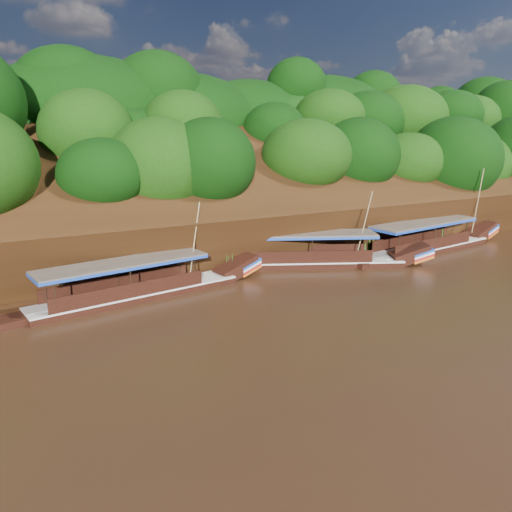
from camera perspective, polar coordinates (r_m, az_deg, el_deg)
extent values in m
plane|color=black|center=(27.76, 15.91, -5.29)|extent=(160.00, 160.00, 0.00)
cube|color=black|center=(39.59, -0.06, 6.22)|extent=(120.00, 16.12, 13.64)
cube|color=black|center=(49.07, -5.63, 3.58)|extent=(120.00, 24.00, 12.00)
ellipsoid|color=#0D410A|center=(36.22, -7.72, 5.34)|extent=(18.00, 8.00, 6.40)
ellipsoid|color=#0D410A|center=(45.49, -4.40, 14.43)|extent=(24.00, 11.00, 8.40)
ellipsoid|color=#0D410A|center=(54.20, 23.88, 7.08)|extent=(18.00, 8.00, 6.00)
ellipsoid|color=#0D410A|center=(66.41, 24.63, 12.80)|extent=(22.00, 10.00, 8.00)
cube|color=black|center=(40.36, 19.09, 0.53)|extent=(12.52, 3.71, 0.87)
cube|color=silver|center=(40.26, 19.14, 1.10)|extent=(12.52, 3.78, 0.10)
cube|color=black|center=(45.99, 24.18, 2.53)|extent=(3.09, 1.96, 1.68)
cube|color=#1A42AE|center=(46.61, 24.69, 2.98)|extent=(1.72, 1.84, 0.62)
cube|color=red|center=(46.66, 24.65, 2.58)|extent=(1.72, 1.84, 0.62)
cube|color=brown|center=(39.28, 18.71, 3.67)|extent=(9.90, 3.68, 0.12)
cube|color=#1A42AE|center=(39.30, 18.70, 3.50)|extent=(9.90, 3.68, 0.17)
cylinder|color=tan|center=(43.94, 23.98, 5.55)|extent=(0.92, 1.21, 5.60)
cube|color=black|center=(34.38, 7.25, -1.09)|extent=(11.05, 6.56, 0.84)
cube|color=silver|center=(34.28, 7.27, -0.44)|extent=(11.08, 6.62, 0.09)
cube|color=black|center=(35.95, 17.21, 0.13)|extent=(3.06, 2.51, 1.58)
cube|color=#1A42AE|center=(36.14, 18.28, 0.58)|extent=(1.92, 2.03, 0.58)
cube|color=red|center=(36.21, 18.24, 0.09)|extent=(1.92, 2.03, 0.58)
cube|color=brown|center=(33.73, 6.20, 2.58)|extent=(8.97, 5.82, 0.11)
cube|color=#1A42AE|center=(33.76, 6.19, 2.40)|extent=(8.97, 5.82, 0.17)
cylinder|color=tan|center=(33.86, 12.25, 3.41)|extent=(0.17, 1.45, 4.69)
cube|color=black|center=(28.38, -13.30, -4.69)|extent=(11.88, 3.69, 0.80)
cube|color=silver|center=(28.26, -13.34, -3.96)|extent=(11.89, 3.75, 0.09)
cube|color=black|center=(31.26, -2.29, -1.36)|extent=(2.94, 1.86, 1.57)
cube|color=#1A42AE|center=(31.60, -1.20, -0.68)|extent=(1.65, 1.72, 0.59)
cube|color=red|center=(31.68, -1.20, -1.21)|extent=(1.65, 1.72, 0.59)
cube|color=brown|center=(27.51, -14.94, -0.74)|extent=(9.41, 3.60, 0.11)
cube|color=#1A42AE|center=(27.53, -14.93, -0.96)|extent=(9.41, 3.60, 0.16)
cylinder|color=tan|center=(29.03, -7.06, 1.61)|extent=(1.11, 0.70, 4.52)
cone|color=#2C5D17|center=(29.86, -18.69, -2.26)|extent=(1.50, 1.50, 1.85)
cone|color=#2C5D17|center=(31.90, -3.37, -0.90)|extent=(1.50, 1.50, 1.41)
cone|color=#2C5D17|center=(35.99, 7.05, 0.95)|extent=(1.50, 1.50, 1.63)
cone|color=#2C5D17|center=(38.04, 13.10, 1.75)|extent=(1.50, 1.50, 2.08)
cone|color=#2C5D17|center=(43.65, 20.44, 2.40)|extent=(1.50, 1.50, 1.48)
cone|color=#2C5D17|center=(47.56, 24.56, 3.07)|extent=(1.50, 1.50, 1.72)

